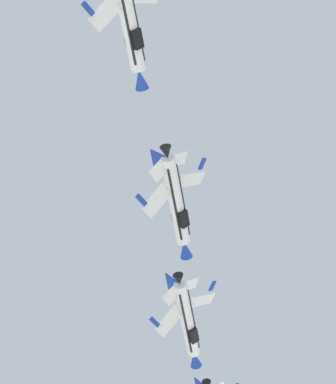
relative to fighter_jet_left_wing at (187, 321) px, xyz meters
The scene contains 3 objects.
fighter_jet_left_wing is the anchor object (origin of this frame).
fighter_jet_right_wing 18.24m from the fighter_jet_left_wing, 97.72° to the right, with size 8.31×15.85×6.61m.
fighter_jet_left_outer 40.36m from the fighter_jet_left_wing, 102.53° to the right, with size 8.22×15.85×6.73m.
Camera 1 is at (-4.39, -3.68, 1.64)m, focal length 73.93 mm.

